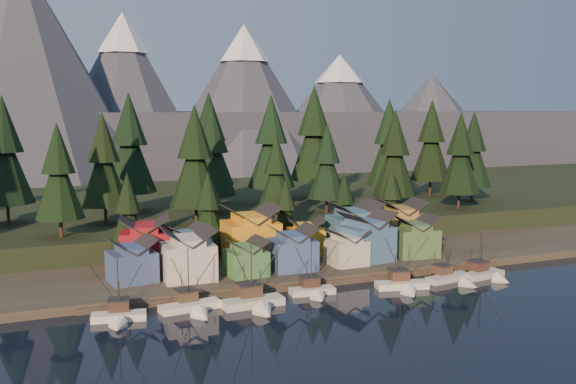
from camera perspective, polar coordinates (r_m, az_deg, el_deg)
name	(u,v)px	position (r m, az deg, el deg)	size (l,w,h in m)	color
ground	(353,312)	(101.73, 5.82, -10.59)	(500.00, 500.00, 0.00)	black
shore_strip	(264,254)	(136.79, -2.15, -5.53)	(400.00, 50.00, 1.50)	#342F25
hillside	(203,210)	(183.27, -7.59, -1.57)	(420.00, 100.00, 6.00)	black
dock	(309,283)	(115.75, 1.92, -8.06)	(80.00, 4.00, 1.00)	#4E4437
mountain_ridge	(122,121)	(301.66, -14.52, 6.16)	(560.00, 190.00, 90.00)	#4B4E60
boat_0	(118,308)	(99.47, -14.86, -9.93)	(8.60, 9.16, 10.67)	white
boat_1	(193,299)	(101.95, -8.47, -9.40)	(10.23, 10.92, 10.96)	white
boat_2	(255,293)	(102.56, -2.92, -8.97)	(10.31, 11.18, 12.57)	beige
boat_3	(314,283)	(109.37, 2.30, -8.09)	(8.17, 8.75, 10.56)	beige
boat_4	(404,278)	(114.33, 10.26, -7.49)	(9.81, 10.33, 11.35)	white
boat_5	(453,272)	(121.19, 14.49, -6.91)	(9.96, 10.56, 10.38)	beige
boat_6	(488,267)	(125.40, 17.34, -6.38)	(8.83, 9.40, 10.99)	beige
house_front_0	(132,259)	(114.92, -13.73, -5.80)	(8.55, 8.19, 7.68)	#374D82
house_front_1	(188,253)	(114.43, -8.87, -5.34)	(9.16, 8.82, 9.14)	beige
house_front_2	(246,256)	(116.33, -3.76, -5.71)	(7.31, 7.36, 6.67)	#488549
house_front_3	(292,247)	(120.09, 0.40, -4.88)	(8.48, 8.13, 8.19)	#3B588C
house_front_4	(347,246)	(124.47, 5.23, -4.79)	(6.84, 7.37, 6.91)	beige
house_front_5	(366,235)	(127.78, 6.97, -3.81)	(10.32, 9.59, 9.79)	#3D6792
house_front_6	(415,235)	(133.51, 11.22, -3.75)	(9.44, 9.06, 8.29)	#466C3B
house_back_0	(145,240)	(124.09, -12.56, -4.23)	(10.72, 10.43, 9.94)	maroon
house_back_1	(187,245)	(122.88, -8.95, -4.71)	(8.40, 8.47, 8.12)	#3A678A
house_back_2	(251,231)	(127.49, -3.34, -3.52)	(10.43, 9.60, 10.91)	orange
house_back_3	(305,235)	(132.50, 1.55, -3.85)	(8.95, 8.36, 7.62)	gold
house_back_4	(354,226)	(134.63, 5.90, -3.01)	(10.34, 9.97, 10.70)	#396488
house_back_5	(401,221)	(143.38, 10.02, -2.59)	(10.45, 10.54, 10.02)	olive
tree_hill_1	(5,154)	(153.46, -23.87, 3.11)	(12.22, 12.22, 28.46)	#332319
tree_hill_2	(59,175)	(133.86, -19.72, 1.46)	(9.82, 9.82, 22.88)	#332319
tree_hill_3	(104,163)	(146.47, -16.06, 2.46)	(10.58, 10.58, 24.66)	#332319
tree_hill_4	(130,147)	(162.16, -13.88, 3.94)	(12.69, 12.69, 29.57)	#332319
tree_hill_5	(195,160)	(139.76, -8.25, 2.85)	(11.35, 11.35, 26.43)	#332319
tree_hill_6	(212,154)	(156.27, -6.76, 3.37)	(11.39, 11.39, 26.54)	#332319
tree_hill_7	(276,174)	(143.67, -1.05, 1.58)	(8.48, 8.48, 19.76)	#332319
tree_hill_8	(271,145)	(168.46, -1.50, 4.20)	(12.52, 12.52, 29.16)	#332319
tree_hill_9	(327,164)	(156.34, 3.49, 2.48)	(9.40, 9.40, 21.90)	#332319
tree_hill_10	(314,137)	(181.96, 2.33, 4.93)	(13.76, 13.76, 32.04)	#332319
tree_hill_11	(395,156)	(159.55, 9.46, 3.15)	(10.85, 10.85, 25.29)	#332319
tree_hill_12	(389,145)	(177.23, 8.95, 4.12)	(12.16, 12.16, 28.34)	#332319
tree_hill_13	(460,156)	(168.16, 15.05, 3.11)	(10.61, 10.61, 24.71)	#332319
tree_hill_14	(431,143)	(192.09, 12.61, 4.27)	(12.13, 12.13, 28.25)	#332319
tree_hill_15	(209,143)	(173.57, -7.02, 4.38)	(12.87, 12.87, 29.97)	#332319
tree_hill_17	(473,152)	(183.39, 16.13, 3.42)	(10.65, 10.65, 24.80)	#332319
tree_shore_0	(128,214)	(128.00, -14.02, -1.89)	(7.61, 7.61, 17.74)	#332319
tree_shore_1	(208,210)	(131.25, -7.10, -1.58)	(7.46, 7.46, 17.39)	#332319
tree_shore_2	(286,211)	(136.84, -0.21, -1.66)	(6.53, 6.53, 15.21)	#332319
tree_shore_3	(344,205)	(142.59, 5.01, -1.13)	(6.90, 6.90, 16.08)	#332319
tree_shore_4	(391,200)	(148.39, 9.13, -0.70)	(7.21, 7.21, 16.80)	#332319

